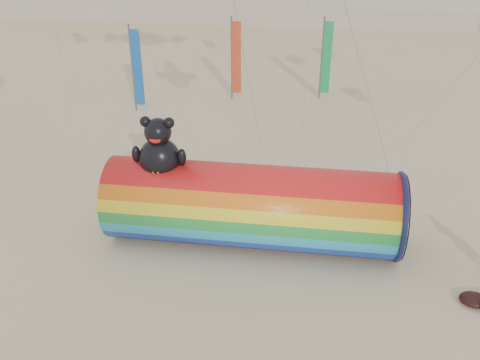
# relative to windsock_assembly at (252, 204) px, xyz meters

# --- Properties ---
(ground) EXTENTS (160.00, 160.00, 0.00)m
(ground) POSITION_rel_windsock_assembly_xyz_m (-0.99, -1.14, -1.63)
(ground) COLOR #CCB58C
(ground) RESTS_ON ground
(windsock_assembly) EXTENTS (10.67, 3.25, 4.92)m
(windsock_assembly) POSITION_rel_windsock_assembly_xyz_m (0.00, 0.00, 0.00)
(windsock_assembly) COLOR red
(windsock_assembly) RESTS_ON ground
(festival_banners) EXTENTS (11.68, 3.90, 5.20)m
(festival_banners) POSITION_rel_windsock_assembly_xyz_m (-2.99, 15.22, 1.01)
(festival_banners) COLOR #59595E
(festival_banners) RESTS_ON ground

